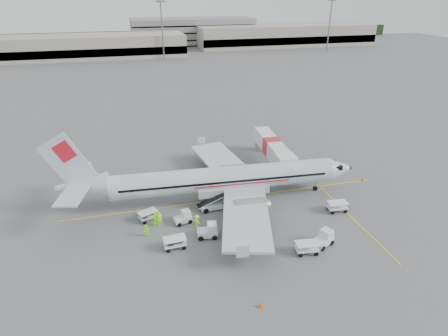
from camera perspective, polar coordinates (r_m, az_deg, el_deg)
The scene contains 26 objects.
ground at distance 51.96m, azimuth 0.57°, elevation -4.71°, with size 360.00×360.00×0.00m, color #56595B.
stripe_lead at distance 51.95m, azimuth 0.57°, elevation -4.70°, with size 44.00×0.20×0.01m, color yellow.
stripe_cross at distance 51.03m, azimuth 18.52°, elevation -6.80°, with size 0.20×20.00×0.01m, color yellow.
terminal_west at distance 176.81m, azimuth -24.93°, elevation 16.29°, with size 110.00×22.00×9.00m, color gray, non-canonical shape.
terminal_east at distance 206.41m, azimuth 9.14°, elevation 19.39°, with size 90.00×26.00×10.00m, color gray, non-canonical shape.
parking_garage at distance 207.46m, azimuth -4.84°, elevation 20.19°, with size 62.00×24.00×14.00m, color slate, non-canonical shape.
treeline at distance 219.79m, azimuth -12.35°, elevation 18.98°, with size 300.00×3.00×6.00m, color black, non-canonical shape.
mast_center at distance 162.83m, azimuth -9.39°, elevation 19.91°, with size 3.20×1.20×22.00m, color slate, non-canonical shape.
mast_east at distance 186.26m, azimuth 15.75°, elevation 20.02°, with size 3.20×1.20×22.00m, color slate, non-canonical shape.
aircraft at distance 49.33m, azimuth 0.04°, elevation 0.69°, with size 39.48×30.94×10.88m, color silver, non-canonical shape.
jet_bridge at distance 61.60m, azimuth 7.25°, elevation 2.45°, with size 3.16×16.88×4.43m, color silver, non-canonical shape.
belt_loader at distance 49.07m, azimuth -1.45°, elevation -4.78°, with size 5.18×1.94×2.81m, color silver, non-canonical shape.
tug_fore at distance 44.20m, azimuth 14.88°, elevation -10.32°, with size 2.37×1.36×1.83m, color silver, non-canonical shape.
tug_mid at distance 44.09m, azimuth -2.55°, elevation -9.46°, with size 2.35×1.35×1.82m, color silver, non-canonical shape.
tug_aft at distance 46.78m, azimuth -6.31°, elevation -7.47°, with size 2.10×1.20×1.62m, color silver, non-canonical shape.
cart_loaded_a at distance 48.13m, azimuth -11.50°, elevation -7.13°, with size 2.34×1.39×1.22m, color silver, non-canonical shape.
cart_loaded_b at distance 42.86m, azimuth -7.50°, elevation -11.27°, with size 2.52×1.49×1.31m, color silver, non-canonical shape.
cart_empty_a at distance 42.78m, azimuth 12.52°, elevation -11.79°, with size 2.53×1.50×1.32m, color silver, non-canonical shape.
cart_empty_b at distance 51.05m, azimuth 16.86°, elevation -5.66°, with size 2.55×1.51×1.33m, color silver, non-canonical shape.
cone_nose at distance 60.31m, azimuth 20.37°, elevation -1.56°, with size 0.39×0.39×0.64m, color #F25512.
cone_port at distance 66.98m, azimuth -0.06°, elevation 2.87°, with size 0.42×0.42×0.69m, color #F25512.
cone_stbd at distance 36.34m, azimuth 5.66°, elevation -19.96°, with size 0.41×0.41×0.67m, color #F25512.
crew_a at distance 46.58m, azimuth -9.79°, elevation -7.67°, with size 0.70×0.46×1.91m, color #9AFD1A.
crew_b at distance 45.04m, azimuth -11.75°, elevation -9.36°, with size 0.78×0.61×1.61m, color #9AFD1A.
crew_c at distance 45.88m, azimuth -4.15°, elevation -8.07°, with size 1.07×0.62×1.66m, color #9AFD1A.
crew_d at distance 46.83m, azimuth -10.41°, elevation -7.62°, with size 1.04×0.43×1.78m, color #9AFD1A.
Camera 1 is at (-12.02, -43.23, 26.20)m, focal length 30.00 mm.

